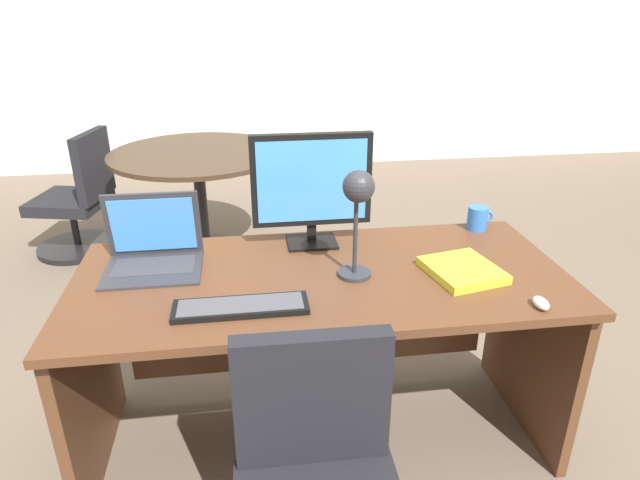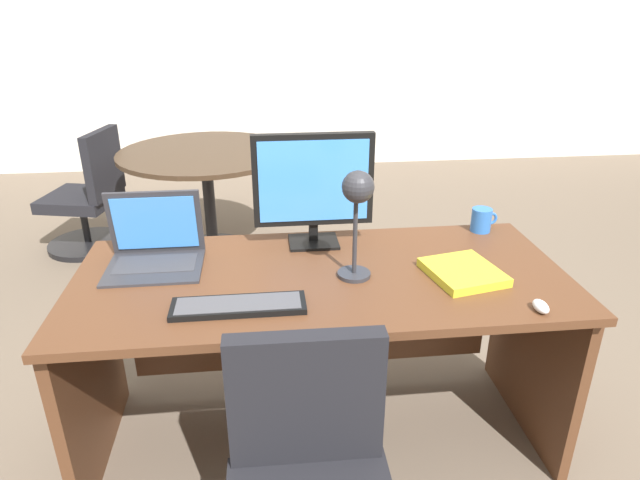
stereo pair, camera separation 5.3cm
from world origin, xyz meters
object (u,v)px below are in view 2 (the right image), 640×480
(mouse, at_px, (541,306))
(book, at_px, (463,272))
(desk_lamp, at_px, (357,202))
(meeting_table, at_px, (207,177))
(monitor, at_px, (313,184))
(keyboard, at_px, (239,306))
(coffee_mug, at_px, (482,220))
(meeting_chair_near, at_px, (89,204))
(desk, at_px, (320,319))
(laptop, at_px, (155,242))

(mouse, relative_size, book, 0.25)
(mouse, relative_size, desk_lamp, 0.19)
(meeting_table, bearing_deg, monitor, -70.38)
(keyboard, xyz_separation_m, coffee_mug, (1.02, 0.54, 0.04))
(monitor, xyz_separation_m, meeting_table, (-0.57, 1.59, -0.45))
(desk_lamp, bearing_deg, meeting_chair_near, 126.21)
(desk, distance_m, coffee_mug, 0.83)
(desk, distance_m, laptop, 0.70)
(laptop, relative_size, book, 1.14)
(mouse, bearing_deg, meeting_chair_near, 131.29)
(monitor, xyz_separation_m, meeting_chair_near, (-1.43, 1.79, -0.68))
(desk_lamp, relative_size, meeting_table, 0.35)
(desk, bearing_deg, book, -13.71)
(keyboard, bearing_deg, desk, 41.98)
(laptop, distance_m, desk_lamp, 0.79)
(laptop, xyz_separation_m, desk_lamp, (0.73, -0.23, 0.21))
(coffee_mug, bearing_deg, mouse, -95.07)
(desk, distance_m, meeting_chair_near, 2.48)
(desk_lamp, distance_m, coffee_mug, 0.76)
(monitor, height_order, book, monitor)
(mouse, distance_m, meeting_table, 2.54)
(coffee_mug, xyz_separation_m, meeting_chair_near, (-2.17, 1.74, -0.47))
(desk, bearing_deg, desk_lamp, -41.64)
(mouse, bearing_deg, keyboard, 172.83)
(book, bearing_deg, desk, 166.29)
(monitor, bearing_deg, book, -34.28)
(mouse, relative_size, meeting_table, 0.07)
(keyboard, distance_m, desk_lamp, 0.52)
(book, bearing_deg, mouse, -57.79)
(monitor, height_order, keyboard, monitor)
(desk, distance_m, meeting_table, 1.90)
(meeting_table, bearing_deg, desk_lamp, -70.33)
(meeting_table, bearing_deg, book, -60.94)
(mouse, height_order, meeting_chair_near, meeting_chair_near)
(desk, relative_size, monitor, 3.77)
(keyboard, height_order, book, book)
(desk_lamp, xyz_separation_m, meeting_table, (-0.69, 1.92, -0.49))
(book, bearing_deg, laptop, 167.40)
(desk_lamp, height_order, book, desk_lamp)
(laptop, distance_m, meeting_chair_near, 2.12)
(desk, relative_size, keyboard, 4.12)
(keyboard, xyz_separation_m, desk_lamp, (0.41, 0.16, 0.28))
(laptop, distance_m, keyboard, 0.51)
(book, height_order, coffee_mug, coffee_mug)
(monitor, xyz_separation_m, coffee_mug, (0.73, 0.05, -0.20))
(keyboard, bearing_deg, meeting_table, 97.57)
(laptop, bearing_deg, mouse, -21.71)
(mouse, height_order, book, mouse)
(desk, distance_m, mouse, 0.81)
(mouse, distance_m, desk_lamp, 0.68)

